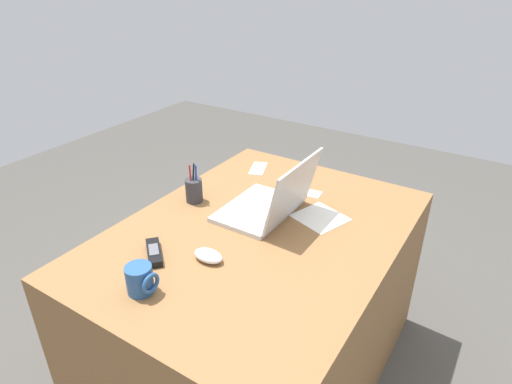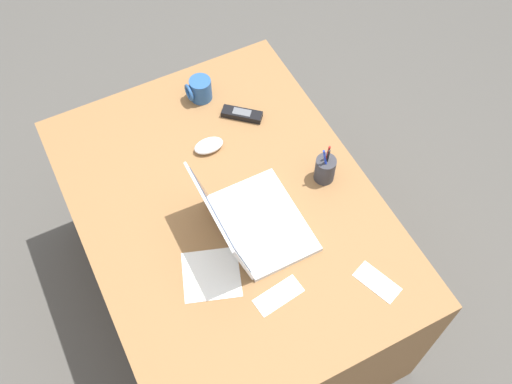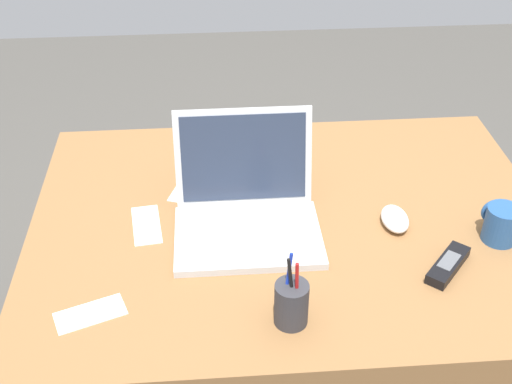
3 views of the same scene
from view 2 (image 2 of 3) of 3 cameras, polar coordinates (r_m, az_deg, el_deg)
name	(u,v)px [view 2 (image 2 of 3)]	position (r m, az deg, el deg)	size (l,w,h in m)	color
ground_plane	(234,291)	(2.59, -2.08, -9.47)	(6.00, 6.00, 0.00)	#4C4944
desk	(232,254)	(2.27, -2.35, -5.99)	(1.27, 0.94, 0.71)	olive
laptop	(250,222)	(1.86, -0.61, -2.90)	(0.34, 0.30, 0.25)	silver
computer_mouse	(209,146)	(2.08, -4.56, 4.45)	(0.06, 0.11, 0.03)	white
coffee_mug_white	(200,90)	(2.21, -5.41, 9.76)	(0.08, 0.09, 0.09)	#26518C
cordless_phone	(242,114)	(2.17, -1.35, 7.46)	(0.13, 0.14, 0.03)	black
pen_holder	(325,169)	(1.99, 6.64, 2.21)	(0.07, 0.07, 0.16)	#333338
paper_note_near_laptop	(377,282)	(1.87, 11.54, -8.46)	(0.14, 0.07, 0.00)	white
paper_note_left	(280,295)	(1.81, 2.31, -9.83)	(0.06, 0.15, 0.00)	white
paper_note_right	(211,274)	(1.84, -4.30, -7.89)	(0.17, 0.17, 0.00)	white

